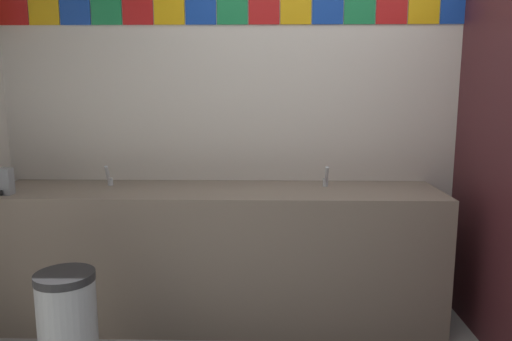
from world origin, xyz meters
The scene contains 6 objects.
wall_back centered at (0.00, 1.49, 1.44)m, with size 4.54×0.09×2.88m.
vanity_counter centered at (-0.82, 1.15, 0.44)m, with size 2.81×0.60×0.86m.
faucet_left centered at (-1.52, 1.24, 0.91)m, with size 0.04×0.10×0.14m.
faucet_right centered at (-0.11, 1.24, 0.91)m, with size 0.04×0.10×0.14m.
soap_dispenser centered at (-2.06, 0.97, 0.94)m, with size 0.09×0.09×0.16m.
trash_bin centered at (-1.48, 0.37, 0.30)m, with size 0.29×0.29×0.61m.
Camera 1 is at (-0.50, -1.85, 1.49)m, focal length 34.22 mm.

